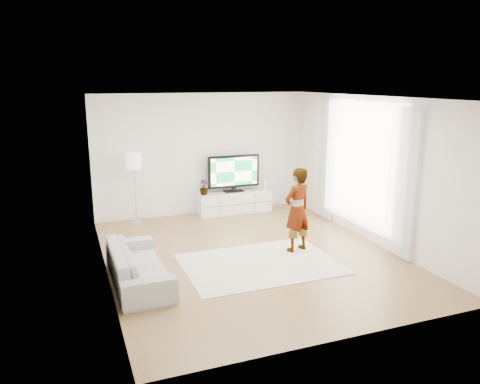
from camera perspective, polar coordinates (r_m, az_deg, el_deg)
name	(u,v)px	position (r m, az deg, el deg)	size (l,w,h in m)	color
floor	(251,255)	(8.52, 1.30, -7.71)	(6.00, 6.00, 0.00)	#A6764A
ceiling	(252,97)	(7.95, 1.41, 11.45)	(6.00, 6.00, 0.00)	white
wall_left	(102,191)	(7.56, -16.48, 0.07)	(0.02, 6.00, 2.80)	silver
wall_right	(372,170)	(9.34, 15.74, 2.61)	(0.02, 6.00, 2.80)	silver
wall_back	(203,154)	(10.91, -4.59, 4.60)	(5.00, 0.02, 2.80)	silver
wall_front	(349,230)	(5.55, 13.12, -4.56)	(5.00, 0.02, 2.80)	silver
window	(362,165)	(9.55, 14.60, 3.23)	(0.01, 2.60, 2.50)	white
curtain_near	(402,183)	(8.52, 19.13, 1.00)	(0.04, 0.70, 2.60)	white
curtain_far	(324,160)	(10.60, 10.18, 3.89)	(0.04, 0.70, 2.60)	white
media_console	(234,202)	(11.14, -0.71, -1.23)	(1.76, 0.50, 0.49)	white
television	(234,172)	(11.01, -0.77, 2.44)	(1.26, 0.25, 0.88)	black
game_console	(264,185)	(11.34, 2.94, 0.89)	(0.06, 0.17, 0.23)	white
potted_plant	(204,187)	(10.82, -4.43, 0.58)	(0.20, 0.20, 0.35)	#3F7238
rug	(260,264)	(8.13, 2.46, -8.76)	(2.61, 1.88, 0.01)	beige
player	(297,210)	(8.55, 6.99, -2.16)	(0.57, 0.37, 1.55)	#334772
sofa	(138,264)	(7.52, -12.29, -8.62)	(2.01, 0.79, 0.59)	#A8A8A3
floor_lamp	(134,164)	(10.30, -12.82, 3.34)	(0.35, 0.35, 1.56)	silver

